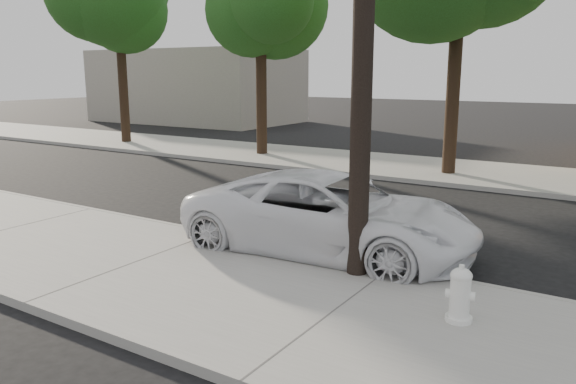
{
  "coord_description": "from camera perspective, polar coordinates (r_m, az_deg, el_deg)",
  "views": [
    {
      "loc": [
        7.45,
        -10.96,
        3.49
      ],
      "look_at": [
        1.24,
        -1.16,
        1.0
      ],
      "focal_mm": 35.0,
      "sensor_mm": 36.0,
      "label": 1
    }
  ],
  "objects": [
    {
      "name": "ground",
      "position": [
        13.71,
        -1.77,
        -2.65
      ],
      "size": [
        120.0,
        120.0,
        0.0
      ],
      "primitive_type": "plane",
      "color": "black",
      "rests_on": "ground"
    },
    {
      "name": "building_far",
      "position": [
        41.39,
        -9.33,
        10.56
      ],
      "size": [
        14.0,
        8.0,
        5.0
      ],
      "primitive_type": "cube",
      "color": "gray",
      "rests_on": "ground"
    },
    {
      "name": "curb_near",
      "position": [
        12.07,
        -7.38,
        -4.43
      ],
      "size": [
        90.0,
        0.12,
        0.16
      ],
      "primitive_type": "cube",
      "color": "#9E9B93",
      "rests_on": "ground"
    },
    {
      "name": "police_cruiser",
      "position": [
        10.89,
        4.25,
        -2.27
      ],
      "size": [
        5.88,
        3.05,
        1.58
      ],
      "primitive_type": "imported",
      "rotation": [
        0.0,
        0.0,
        1.65
      ],
      "color": "white",
      "rests_on": "ground"
    },
    {
      "name": "far_sidewalk",
      "position": [
        21.12,
        11.29,
        2.56
      ],
      "size": [
        90.0,
        5.0,
        0.15
      ],
      "primitive_type": "cube",
      "color": "gray",
      "rests_on": "ground"
    },
    {
      "name": "tree_b",
      "position": [
        23.34,
        -2.62,
        18.63
      ],
      "size": [
        4.34,
        4.2,
        8.45
      ],
      "color": "black",
      "rests_on": "far_sidewalk"
    },
    {
      "name": "traffic_cone",
      "position": [
        9.96,
        5.19,
        -5.48
      ],
      "size": [
        0.44,
        0.44,
        0.7
      ],
      "rotation": [
        0.0,
        0.0,
        0.25
      ],
      "color": "orange",
      "rests_on": "near_sidewalk"
    },
    {
      "name": "tree_a",
      "position": [
        28.54,
        -16.82,
        17.72
      ],
      "size": [
        4.65,
        4.5,
        9.0
      ],
      "color": "black",
      "rests_on": "far_sidewalk"
    },
    {
      "name": "near_sidewalk",
      "position": [
        10.56,
        -15.07,
        -7.18
      ],
      "size": [
        90.0,
        4.4,
        0.15
      ],
      "primitive_type": "cube",
      "color": "gray",
      "rests_on": "ground"
    },
    {
      "name": "fire_hydrant",
      "position": [
        8.08,
        17.07,
        -10.04
      ],
      "size": [
        0.41,
        0.37,
        0.76
      ],
      "rotation": [
        0.0,
        0.0,
        0.2
      ],
      "color": "white",
      "rests_on": "near_sidewalk"
    }
  ]
}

